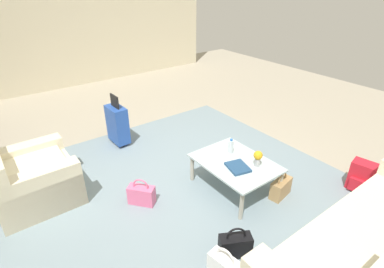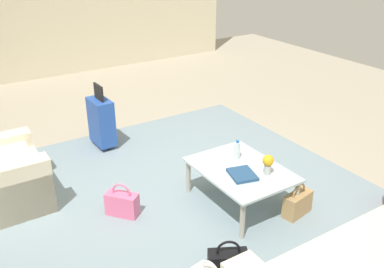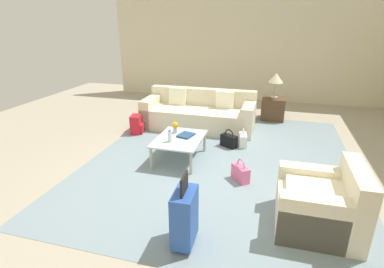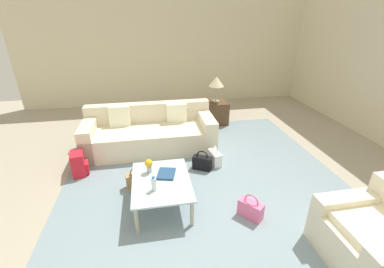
# 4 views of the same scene
# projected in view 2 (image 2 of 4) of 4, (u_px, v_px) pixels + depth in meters

# --- Properties ---
(ground_plane) EXTENTS (12.00, 12.00, 0.00)m
(ground_plane) POSITION_uv_depth(u_px,v_px,m) (178.00, 199.00, 4.53)
(ground_plane) COLOR #A89E89
(area_rug) EXTENTS (5.20, 4.40, 0.01)m
(area_rug) POSITION_uv_depth(u_px,v_px,m) (193.00, 235.00, 3.97)
(area_rug) COLOR gray
(area_rug) RESTS_ON ground
(coffee_table) EXTENTS (1.03, 0.77, 0.41)m
(coffee_table) POSITION_uv_depth(u_px,v_px,m) (241.00, 172.00, 4.31)
(coffee_table) COLOR silver
(coffee_table) RESTS_ON ground
(water_bottle) EXTENTS (0.06, 0.06, 0.20)m
(water_bottle) POSITION_uv_depth(u_px,v_px,m) (237.00, 150.00, 4.45)
(water_bottle) COLOR silver
(water_bottle) RESTS_ON coffee_table
(coffee_table_book) EXTENTS (0.33, 0.29, 0.03)m
(coffee_table_book) POSITION_uv_depth(u_px,v_px,m) (242.00, 174.00, 4.15)
(coffee_table_book) COLOR navy
(coffee_table_book) RESTS_ON coffee_table
(flower_vase) EXTENTS (0.11, 0.11, 0.21)m
(flower_vase) POSITION_uv_depth(u_px,v_px,m) (268.00, 163.00, 4.14)
(flower_vase) COLOR #B2B7BC
(flower_vase) RESTS_ON coffee_table
(suitcase_blue) EXTENTS (0.41, 0.24, 0.85)m
(suitcase_blue) POSITION_uv_depth(u_px,v_px,m) (101.00, 121.00, 5.50)
(suitcase_blue) COLOR #2851AD
(suitcase_blue) RESTS_ON ground
(handbag_black) EXTENTS (0.27, 0.35, 0.36)m
(handbag_black) POSITION_uv_depth(u_px,v_px,m) (228.00, 264.00, 3.45)
(handbag_black) COLOR black
(handbag_black) RESTS_ON ground
(handbag_tan) EXTENTS (0.20, 0.34, 0.36)m
(handbag_tan) POSITION_uv_depth(u_px,v_px,m) (297.00, 203.00, 4.22)
(handbag_tan) COLOR tan
(handbag_tan) RESTS_ON ground
(handbag_pink) EXTENTS (0.34, 0.31, 0.36)m
(handbag_pink) POSITION_uv_depth(u_px,v_px,m) (122.00, 204.00, 4.22)
(handbag_pink) COLOR pink
(handbag_pink) RESTS_ON ground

